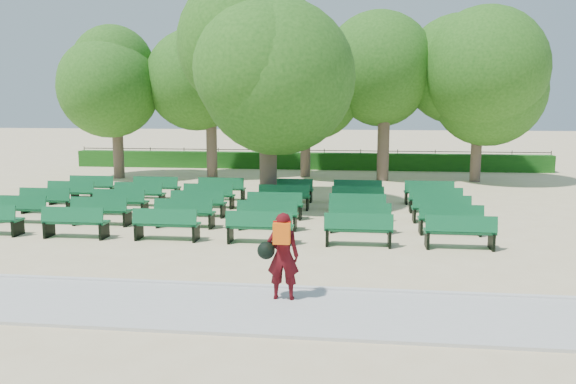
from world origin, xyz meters
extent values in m
plane|color=beige|center=(0.00, 0.00, 0.00)|extent=(120.00, 120.00, 0.00)
cube|color=beige|center=(0.00, -7.40, 0.03)|extent=(30.00, 2.20, 0.06)
cube|color=silver|center=(0.00, -6.25, 0.05)|extent=(30.00, 0.12, 0.10)
cube|color=#195215|center=(0.00, 14.00, 0.45)|extent=(26.00, 0.70, 0.90)
cube|color=#105C31|center=(-0.98, 0.55, 0.43)|extent=(1.73, 0.50, 0.06)
cube|color=#105C31|center=(-0.98, 0.35, 0.67)|extent=(1.73, 0.15, 0.40)
cylinder|color=brown|center=(-0.31, 2.61, 1.67)|extent=(0.61, 0.61, 3.34)
ellipsoid|color=#2C641A|center=(-0.31, 2.61, 4.83)|extent=(5.44, 5.44, 4.89)
imported|color=#460A0E|center=(1.42, -6.86, 0.86)|extent=(0.59, 0.39, 1.61)
cube|color=#FF5F0D|center=(1.42, -7.04, 1.32)|extent=(0.30, 0.15, 0.38)
sphere|color=black|center=(1.12, -6.91, 0.97)|extent=(0.32, 0.32, 0.32)
camera|label=1|loc=(2.68, -16.61, 3.60)|focal=35.00mm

